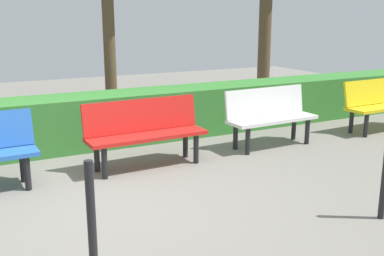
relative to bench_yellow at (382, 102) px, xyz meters
The scene contains 6 objects.
ground_plane 5.29m from the bench_yellow, ahead, with size 19.68×19.68×0.00m, color gray.
bench_yellow is the anchor object (origin of this frame).
bench_white 2.29m from the bench_yellow, ahead, with size 1.43×0.50×0.86m.
bench_red 4.29m from the bench_yellow, ahead, with size 1.56×0.49×0.86m.
hedge_row 4.45m from the bench_yellow, 16.94° to the right, with size 15.68×0.78×0.76m, color #387F33.
railing_post_far 6.20m from the bench_yellow, 23.82° to the left, with size 0.06×0.06×1.00m, color black.
Camera 1 is at (1.17, 4.50, 1.91)m, focal length 42.95 mm.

